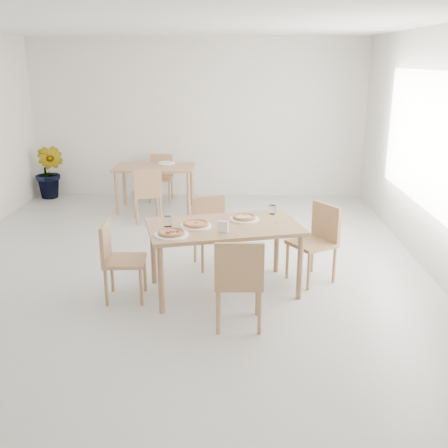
{
  "coord_description": "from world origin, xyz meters",
  "views": [
    {
      "loc": [
        0.75,
        -6.01,
        2.41
      ],
      "look_at": [
        0.6,
        -0.76,
        0.76
      ],
      "focal_mm": 42.0,
      "sensor_mm": 36.0,
      "label": 1
    }
  ],
  "objects_px": {
    "pizza_margherita": "(196,224)",
    "chair_back_s": "(147,191)",
    "plate_pepperoni": "(171,235)",
    "pizza_mushroom": "(244,217)",
    "plate_margherita": "(196,226)",
    "napkin_holder": "(223,227)",
    "pizza_pepperoni": "(171,233)",
    "chair_north": "(211,226)",
    "main_table": "(224,232)",
    "plate_empty": "(166,163)",
    "plate_mushroom": "(244,219)",
    "potted_plant": "(50,172)",
    "second_table": "(155,172)",
    "chair_east": "(318,237)",
    "tumbler_a": "(168,221)",
    "chair_west": "(117,255)",
    "tumbler_b": "(272,209)",
    "chair_back_n": "(161,174)"
  },
  "relations": [
    {
      "from": "potted_plant",
      "to": "napkin_holder",
      "type": "bearing_deg",
      "value": -52.08
    },
    {
      "from": "second_table",
      "to": "chair_back_n",
      "type": "bearing_deg",
      "value": 90.4
    },
    {
      "from": "chair_west",
      "to": "napkin_holder",
      "type": "relative_size",
      "value": 6.78
    },
    {
      "from": "chair_west",
      "to": "chair_east",
      "type": "xyz_separation_m",
      "value": [
        2.14,
        0.58,
        0.02
      ]
    },
    {
      "from": "napkin_holder",
      "to": "plate_empty",
      "type": "distance_m",
      "value": 3.81
    },
    {
      "from": "chair_north",
      "to": "plate_margherita",
      "type": "xyz_separation_m",
      "value": [
        -0.11,
        -0.86,
        0.27
      ]
    },
    {
      "from": "chair_west",
      "to": "napkin_holder",
      "type": "bearing_deg",
      "value": -95.17
    },
    {
      "from": "chair_north",
      "to": "plate_pepperoni",
      "type": "bearing_deg",
      "value": -124.81
    },
    {
      "from": "pizza_pepperoni",
      "to": "chair_back_s",
      "type": "relative_size",
      "value": 0.39
    },
    {
      "from": "pizza_margherita",
      "to": "chair_back_s",
      "type": "distance_m",
      "value": 2.74
    },
    {
      "from": "plate_margherita",
      "to": "pizza_pepperoni",
      "type": "height_order",
      "value": "pizza_pepperoni"
    },
    {
      "from": "chair_north",
      "to": "plate_pepperoni",
      "type": "relative_size",
      "value": 2.44
    },
    {
      "from": "plate_mushroom",
      "to": "plate_pepperoni",
      "type": "relative_size",
      "value": 0.94
    },
    {
      "from": "pizza_margherita",
      "to": "second_table",
      "type": "distance_m",
      "value": 3.36
    },
    {
      "from": "pizza_mushroom",
      "to": "pizza_pepperoni",
      "type": "xyz_separation_m",
      "value": [
        -0.72,
        -0.56,
        0.0
      ]
    },
    {
      "from": "pizza_margherita",
      "to": "chair_back_s",
      "type": "xyz_separation_m",
      "value": [
        -0.96,
        2.55,
        -0.29
      ]
    },
    {
      "from": "potted_plant",
      "to": "second_table",
      "type": "bearing_deg",
      "value": -20.24
    },
    {
      "from": "chair_back_s",
      "to": "potted_plant",
      "type": "xyz_separation_m",
      "value": [
        -2.0,
        1.42,
        -0.0
      ]
    },
    {
      "from": "chair_north",
      "to": "chair_back_s",
      "type": "distance_m",
      "value": 2.0
    },
    {
      "from": "second_table",
      "to": "chair_back_s",
      "type": "height_order",
      "value": "chair_back_s"
    },
    {
      "from": "pizza_mushroom",
      "to": "tumbler_b",
      "type": "relative_size",
      "value": 3.08
    },
    {
      "from": "main_table",
      "to": "second_table",
      "type": "bearing_deg",
      "value": 96.55
    },
    {
      "from": "plate_margherita",
      "to": "napkin_holder",
      "type": "relative_size",
      "value": 2.66
    },
    {
      "from": "pizza_pepperoni",
      "to": "pizza_mushroom",
      "type": "bearing_deg",
      "value": 37.52
    },
    {
      "from": "plate_margherita",
      "to": "pizza_mushroom",
      "type": "bearing_deg",
      "value": 26.6
    },
    {
      "from": "pizza_pepperoni",
      "to": "plate_empty",
      "type": "height_order",
      "value": "pizza_pepperoni"
    },
    {
      "from": "chair_north",
      "to": "main_table",
      "type": "bearing_deg",
      "value": -96.13
    },
    {
      "from": "chair_north",
      "to": "chair_back_s",
      "type": "relative_size",
      "value": 0.98
    },
    {
      "from": "napkin_holder",
      "to": "second_table",
      "type": "relative_size",
      "value": 0.09
    },
    {
      "from": "chair_east",
      "to": "potted_plant",
      "type": "height_order",
      "value": "potted_plant"
    },
    {
      "from": "plate_pepperoni",
      "to": "plate_empty",
      "type": "distance_m",
      "value": 3.8
    },
    {
      "from": "main_table",
      "to": "tumbler_a",
      "type": "height_order",
      "value": "tumbler_a"
    },
    {
      "from": "plate_margherita",
      "to": "chair_back_s",
      "type": "distance_m",
      "value": 2.73
    },
    {
      "from": "second_table",
      "to": "chair_east",
      "type": "bearing_deg",
      "value": -50.93
    },
    {
      "from": "plate_empty",
      "to": "plate_mushroom",
      "type": "bearing_deg",
      "value": -68.18
    },
    {
      "from": "plate_pepperoni",
      "to": "tumbler_a",
      "type": "height_order",
      "value": "tumbler_a"
    },
    {
      "from": "chair_north",
      "to": "chair_east",
      "type": "bearing_deg",
      "value": -39.39
    },
    {
      "from": "plate_margherita",
      "to": "tumbler_b",
      "type": "relative_size",
      "value": 3.3
    },
    {
      "from": "plate_pepperoni",
      "to": "chair_west",
      "type": "bearing_deg",
      "value": 167.49
    },
    {
      "from": "pizza_mushroom",
      "to": "napkin_holder",
      "type": "distance_m",
      "value": 0.5
    },
    {
      "from": "plate_pepperoni",
      "to": "potted_plant",
      "type": "relative_size",
      "value": 0.35
    },
    {
      "from": "plate_margherita",
      "to": "pizza_margherita",
      "type": "height_order",
      "value": "pizza_margherita"
    },
    {
      "from": "plate_pepperoni",
      "to": "pizza_mushroom",
      "type": "height_order",
      "value": "pizza_mushroom"
    },
    {
      "from": "pizza_margherita",
      "to": "chair_back_n",
      "type": "bearing_deg",
      "value": 103.51
    },
    {
      "from": "chair_west",
      "to": "tumbler_a",
      "type": "xyz_separation_m",
      "value": [
        0.51,
        0.17,
        0.32
      ]
    },
    {
      "from": "pizza_pepperoni",
      "to": "tumbler_a",
      "type": "height_order",
      "value": "tumbler_a"
    },
    {
      "from": "tumbler_a",
      "to": "plate_empty",
      "type": "relative_size",
      "value": 0.38
    },
    {
      "from": "chair_east",
      "to": "potted_plant",
      "type": "distance_m",
      "value": 5.58
    },
    {
      "from": "chair_north",
      "to": "potted_plant",
      "type": "xyz_separation_m",
      "value": [
        -3.06,
        3.11,
        0.0
      ]
    },
    {
      "from": "chair_north",
      "to": "tumbler_a",
      "type": "xyz_separation_m",
      "value": [
        -0.4,
        -0.86,
        0.32
      ]
    }
  ]
}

